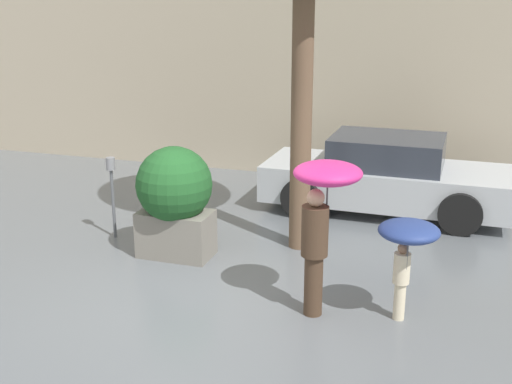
% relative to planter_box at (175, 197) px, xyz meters
% --- Properties ---
extents(ground_plane, '(40.00, 40.00, 0.00)m').
position_rel_planter_box_xyz_m(ground_plane, '(0.71, -1.39, -0.93)').
color(ground_plane, slate).
extents(building_facade, '(18.00, 0.30, 6.00)m').
position_rel_planter_box_xyz_m(building_facade, '(0.71, 5.11, 2.07)').
color(building_facade, '#B7A88E').
rests_on(building_facade, ground).
extents(planter_box, '(1.12, 1.12, 1.68)m').
position_rel_planter_box_xyz_m(planter_box, '(0.00, 0.00, 0.00)').
color(planter_box, gray).
rests_on(planter_box, ground).
extents(person_adult, '(0.81, 0.81, 1.91)m').
position_rel_planter_box_xyz_m(person_adult, '(2.44, -1.12, 0.49)').
color(person_adult, '#473323').
rests_on(person_adult, ground).
extents(person_child, '(0.71, 0.71, 1.28)m').
position_rel_planter_box_xyz_m(person_child, '(3.44, -1.04, 0.12)').
color(person_child, beige).
rests_on(person_child, ground).
extents(parked_car_near, '(4.34, 1.98, 1.38)m').
position_rel_planter_box_xyz_m(parked_car_near, '(2.70, 3.12, -0.29)').
color(parked_car_near, '#B7BCC1').
rests_on(parked_car_near, ground).
extents(parking_meter, '(0.14, 0.14, 1.33)m').
position_rel_planter_box_xyz_m(parking_meter, '(-1.27, 0.39, 0.02)').
color(parking_meter, '#595B60').
rests_on(parking_meter, ground).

